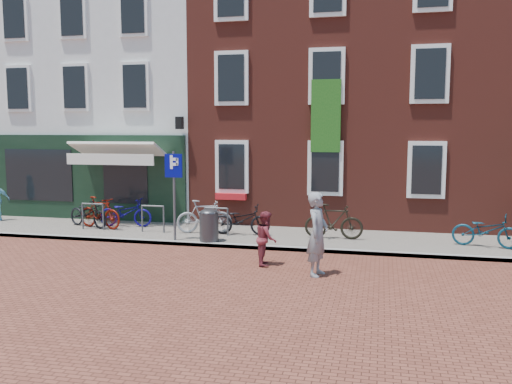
% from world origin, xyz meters
% --- Properties ---
extents(ground, '(80.00, 80.00, 0.00)m').
position_xyz_m(ground, '(0.00, 0.00, 0.00)').
color(ground, brown).
extents(sidewalk, '(24.00, 3.00, 0.10)m').
position_xyz_m(sidewalk, '(1.00, 1.50, 0.05)').
color(sidewalk, slate).
rests_on(sidewalk, ground).
extents(building_stucco, '(8.00, 8.00, 9.00)m').
position_xyz_m(building_stucco, '(-5.00, 7.00, 4.50)').
color(building_stucco, silver).
rests_on(building_stucco, ground).
extents(building_brick_mid, '(6.00, 8.00, 10.00)m').
position_xyz_m(building_brick_mid, '(2.00, 7.00, 5.00)').
color(building_brick_mid, maroon).
rests_on(building_brick_mid, ground).
extents(building_brick_right, '(6.00, 8.00, 10.00)m').
position_xyz_m(building_brick_right, '(8.00, 7.00, 5.00)').
color(building_brick_right, maroon).
rests_on(building_brick_right, ground).
extents(litter_bin, '(0.53, 0.53, 0.97)m').
position_xyz_m(litter_bin, '(0.57, 0.30, 0.60)').
color(litter_bin, '#38383B').
rests_on(litter_bin, sidewalk).
extents(parking_sign, '(0.50, 0.08, 2.50)m').
position_xyz_m(parking_sign, '(-0.42, 0.24, 1.79)').
color(parking_sign, '#4C4C4F').
rests_on(parking_sign, sidewalk).
extents(woman, '(0.58, 0.75, 1.85)m').
position_xyz_m(woman, '(3.86, -2.17, 0.93)').
color(woman, gray).
rests_on(woman, ground).
extents(boy, '(0.59, 0.70, 1.29)m').
position_xyz_m(boy, '(2.57, -1.51, 0.64)').
color(boy, maroon).
rests_on(boy, ground).
extents(bicycle_0, '(1.81, 1.18, 0.90)m').
position_xyz_m(bicycle_0, '(-3.86, 1.55, 0.55)').
color(bicycle_0, black).
rests_on(bicycle_0, sidewalk).
extents(bicycle_1, '(1.72, 0.91, 1.00)m').
position_xyz_m(bicycle_1, '(-3.38, 1.42, 0.60)').
color(bicycle_1, '#590E05').
rests_on(bicycle_1, sidewalk).
extents(bicycle_2, '(1.77, 0.79, 0.90)m').
position_xyz_m(bicycle_2, '(-2.75, 1.91, 0.55)').
color(bicycle_2, '#100864').
rests_on(bicycle_2, sidewalk).
extents(bicycle_3, '(1.72, 0.95, 1.00)m').
position_xyz_m(bicycle_3, '(0.05, 1.44, 0.60)').
color(bicycle_3, gray).
rests_on(bicycle_3, sidewalk).
extents(bicycle_4, '(1.74, 0.71, 0.90)m').
position_xyz_m(bicycle_4, '(1.20, 1.43, 0.55)').
color(bicycle_4, black).
rests_on(bicycle_4, sidewalk).
extents(bicycle_5, '(1.66, 0.48, 1.00)m').
position_xyz_m(bicycle_5, '(3.91, 1.44, 0.60)').
color(bicycle_5, black).
rests_on(bicycle_5, sidewalk).
extents(bicycle_6, '(1.80, 0.98, 0.90)m').
position_xyz_m(bicycle_6, '(7.93, 1.25, 0.55)').
color(bicycle_6, '#0C3547').
rests_on(bicycle_6, sidewalk).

